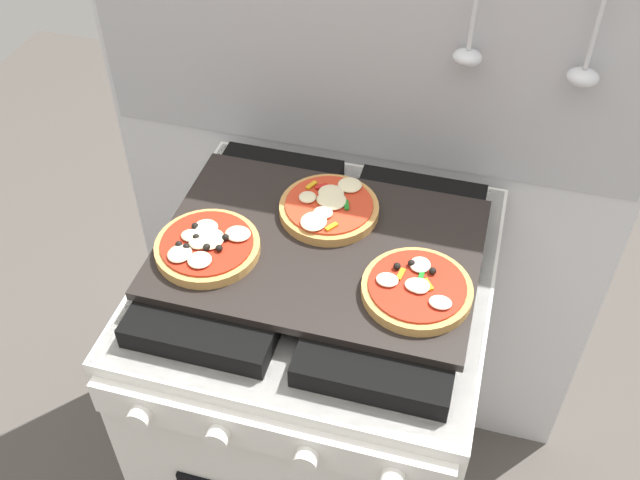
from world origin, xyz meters
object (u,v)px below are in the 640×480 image
(pizza_left, at_px, (207,246))
(baking_tray, at_px, (320,248))
(pizza_right, at_px, (417,289))
(pizza_center, at_px, (329,207))
(stove, at_px, (320,401))

(pizza_left, bearing_deg, baking_tray, 20.94)
(pizza_right, bearing_deg, pizza_center, 140.76)
(pizza_left, bearing_deg, stove, 20.48)
(pizza_left, distance_m, pizza_center, 0.23)
(baking_tray, relative_size, pizza_left, 3.06)
(stove, relative_size, pizza_right, 5.09)
(pizza_right, distance_m, pizza_center, 0.24)
(stove, height_order, pizza_left, pizza_left)
(baking_tray, relative_size, pizza_right, 3.06)
(stove, distance_m, pizza_right, 0.51)
(stove, distance_m, baking_tray, 0.46)
(stove, relative_size, baking_tray, 1.67)
(baking_tray, height_order, pizza_center, pizza_center)
(pizza_center, bearing_deg, baking_tray, -85.75)
(stove, height_order, pizza_center, pizza_center)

